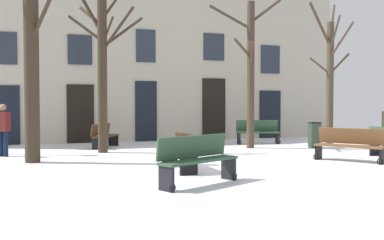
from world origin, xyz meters
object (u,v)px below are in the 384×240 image
object	(u,v)px
tree_right_of_center	(102,66)
bench_near_lamp	(181,151)
bench_facing_shops	(104,135)
bench_far_corner	(198,159)
tree_foreground	(30,57)
litter_bin	(315,135)
bench_back_to_back_left	(350,145)
person_crossing_plaza	(3,128)
tree_near_facade	(330,75)
bench_by_litter_bin	(258,132)
tree_center	(250,70)

from	to	relation	value
tree_right_of_center	bench_near_lamp	xyz separation A→B (m)	(1.26, -4.57, -2.37)
bench_facing_shops	bench_far_corner	world-z (taller)	bench_far_corner
tree_foreground	litter_bin	size ratio (longest dim) A/B	6.24
tree_foreground	bench_far_corner	xyz separation A→B (m)	(3.16, -4.51, -2.31)
bench_far_corner	bench_back_to_back_left	bearing A→B (deg)	-5.72
litter_bin	bench_near_lamp	world-z (taller)	litter_bin
bench_near_lamp	person_crossing_plaza	size ratio (longest dim) A/B	1.06
tree_near_facade	bench_by_litter_bin	world-z (taller)	tree_near_facade
person_crossing_plaza	tree_center	bearing A→B (deg)	-143.68
tree_foreground	bench_by_litter_bin	distance (m)	9.27
bench_near_lamp	bench_far_corner	xyz separation A→B (m)	(-0.24, -1.90, 0.05)
bench_facing_shops	bench_near_lamp	size ratio (longest dim) A/B	0.98
tree_center	person_crossing_plaza	world-z (taller)	tree_center
bench_far_corner	bench_facing_shops	bearing A→B (deg)	68.33
bench_facing_shops	person_crossing_plaza	xyz separation A→B (m)	(-3.23, -1.81, 0.42)
tree_near_facade	bench_far_corner	size ratio (longest dim) A/B	3.03
tree_center	person_crossing_plaza	size ratio (longest dim) A/B	3.51
person_crossing_plaza	bench_far_corner	bearing A→B (deg)	158.89
tree_foreground	bench_near_lamp	world-z (taller)	tree_foreground
bench_near_lamp	person_crossing_plaza	world-z (taller)	person_crossing_plaza
bench_near_lamp	person_crossing_plaza	bearing A→B (deg)	-136.50
bench_facing_shops	bench_near_lamp	distance (m)	6.24
bench_near_lamp	bench_far_corner	bearing A→B (deg)	-7.98
bench_back_to_back_left	tree_right_of_center	bearing A→B (deg)	-159.93
bench_facing_shops	bench_back_to_back_left	distance (m)	8.45
tree_center	bench_far_corner	world-z (taller)	tree_center
litter_bin	tree_near_facade	bearing A→B (deg)	32.43
bench_by_litter_bin	person_crossing_plaza	size ratio (longest dim) A/B	1.12
tree_near_facade	bench_back_to_back_left	distance (m)	5.47
tree_center	bench_near_lamp	xyz separation A→B (m)	(-3.94, -4.35, -2.35)
tree_center	bench_far_corner	distance (m)	7.86
bench_back_to_back_left	bench_by_litter_bin	bearing A→B (deg)	145.06
tree_center	person_crossing_plaza	bearing A→B (deg)	-179.95
bench_near_lamp	person_crossing_plaza	distance (m)	6.08
tree_right_of_center	person_crossing_plaza	bearing A→B (deg)	-175.69
litter_bin	bench_by_litter_bin	world-z (taller)	bench_by_litter_bin
bench_by_litter_bin	person_crossing_plaza	bearing A→B (deg)	-160.40
bench_back_to_back_left	bench_near_lamp	size ratio (longest dim) A/B	1.09
bench_back_to_back_left	person_crossing_plaza	distance (m)	10.07
litter_bin	bench_facing_shops	distance (m)	7.61
litter_bin	bench_near_lamp	bearing A→B (deg)	-149.13
tree_center	bench_back_to_back_left	world-z (taller)	tree_center
tree_center	bench_by_litter_bin	world-z (taller)	tree_center
tree_right_of_center	bench_far_corner	xyz separation A→B (m)	(1.02, -6.46, -2.32)
bench_facing_shops	person_crossing_plaza	size ratio (longest dim) A/B	1.04
tree_near_facade	litter_bin	bearing A→B (deg)	-147.57
tree_right_of_center	tree_near_facade	size ratio (longest dim) A/B	0.94
bench_back_to_back_left	tree_center	bearing A→B (deg)	158.64
litter_bin	bench_back_to_back_left	distance (m)	3.82
bench_by_litter_bin	person_crossing_plaza	distance (m)	9.34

